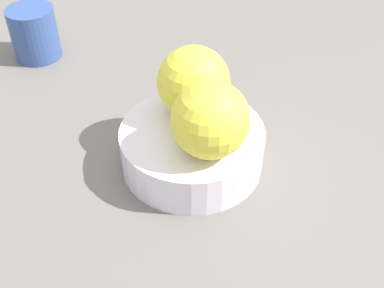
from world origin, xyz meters
TOP-DOWN VIEW (x-y plane):
  - ground_plane at (0.00, 0.00)cm, footprint 110.00×110.00cm
  - fruit_bowl at (0.00, 0.00)cm, footprint 13.32×13.32cm
  - orange_in_bowl_0 at (2.66, -1.25)cm, footprint 6.65×6.65cm
  - orange_in_bowl_1 at (-1.49, 2.45)cm, footprint 6.68×6.68cm
  - ceramic_cup at (-26.81, 5.29)cm, footprint 5.65×5.65cm

SIDE VIEW (x-z plane):
  - ground_plane at x=0.00cm, z-range -2.00..0.00cm
  - fruit_bowl at x=0.00cm, z-range -0.11..3.88cm
  - ceramic_cup at x=-26.81cm, z-range 0.00..6.28cm
  - orange_in_bowl_0 at x=2.66cm, z-range 3.99..10.63cm
  - orange_in_bowl_1 at x=-1.49cm, z-range 3.99..10.67cm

